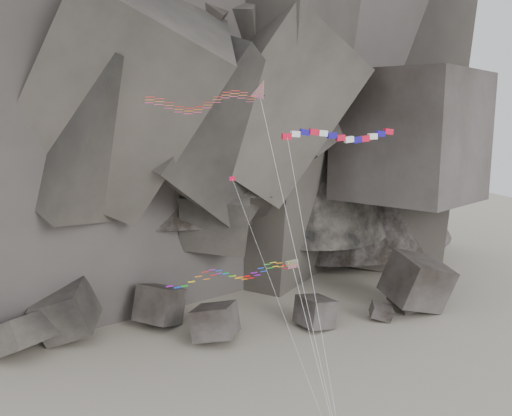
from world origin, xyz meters
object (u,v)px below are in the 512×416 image
object	(u,v)px
parafoil_kite	(228,274)
pennant_kite	(257,246)
delta_kite	(199,101)
banner_kite	(339,137)

from	to	relation	value
parafoil_kite	pennant_kite	xyz separation A→B (m)	(2.85, 0.77, 2.03)
parafoil_kite	pennant_kite	world-z (taller)	pennant_kite
delta_kite	pennant_kite	size ratio (longest dim) A/B	1.33
parafoil_kite	pennant_kite	bearing A→B (deg)	13.38
banner_kite	parafoil_kite	xyz separation A→B (m)	(-11.30, -2.42, -11.22)
delta_kite	banner_kite	distance (m)	13.82
delta_kite	pennant_kite	bearing A→B (deg)	-19.55
banner_kite	pennant_kite	world-z (taller)	banner_kite
banner_kite	parafoil_kite	size ratio (longest dim) A/B	1.64
parafoil_kite	banner_kite	bearing A→B (deg)	10.44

